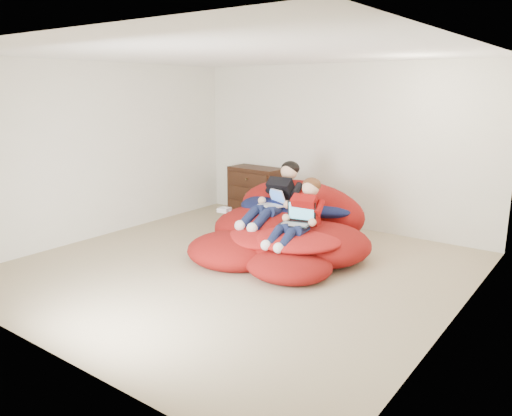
# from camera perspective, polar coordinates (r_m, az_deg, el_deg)

# --- Properties ---
(room_shell) EXTENTS (5.10, 5.10, 2.77)m
(room_shell) POSITION_cam_1_polar(r_m,az_deg,el_deg) (6.04, -2.01, -4.87)
(room_shell) COLOR tan
(room_shell) RESTS_ON ground
(dresser) EXTENTS (0.93, 0.54, 0.82)m
(dresser) POSITION_cam_1_polar(r_m,az_deg,el_deg) (8.55, -0.02, 1.94)
(dresser) COLOR black
(dresser) RESTS_ON ground
(beanbag_pile) EXTENTS (2.37, 2.38, 0.93)m
(beanbag_pile) POSITION_cam_1_polar(r_m,az_deg,el_deg) (6.72, 3.43, -2.54)
(beanbag_pile) COLOR maroon
(beanbag_pile) RESTS_ON ground
(cream_pillow) EXTENTS (0.42, 0.27, 0.27)m
(cream_pillow) POSITION_cam_1_polar(r_m,az_deg,el_deg) (7.53, 2.75, 1.95)
(cream_pillow) COLOR silver
(cream_pillow) RESTS_ON beanbag_pile
(older_boy) EXTENTS (0.39, 1.23, 0.80)m
(older_boy) POSITION_cam_1_polar(r_m,az_deg,el_deg) (6.83, 2.45, 1.53)
(older_boy) COLOR black
(older_boy) RESTS_ON beanbag_pile
(younger_boy) EXTENTS (0.37, 1.04, 0.74)m
(younger_boy) POSITION_cam_1_polar(r_m,az_deg,el_deg) (6.15, 5.10, -0.52)
(younger_boy) COLOR #980F0D
(younger_boy) RESTS_ON beanbag_pile
(laptop_white) EXTENTS (0.36, 0.38, 0.22)m
(laptop_white) POSITION_cam_1_polar(r_m,az_deg,el_deg) (6.77, 2.01, 0.78)
(laptop_white) COLOR silver
(laptop_white) RESTS_ON older_boy
(laptop_black) EXTENTS (0.41, 0.35, 0.27)m
(laptop_black) POSITION_cam_1_polar(r_m,az_deg,el_deg) (6.12, 4.83, -1.20)
(laptop_black) COLOR black
(laptop_black) RESTS_ON younger_boy
(power_adapter) EXTENTS (0.18, 0.18, 0.06)m
(power_adapter) POSITION_cam_1_polar(r_m,az_deg,el_deg) (7.20, -3.64, -0.22)
(power_adapter) COLOR silver
(power_adapter) RESTS_ON beanbag_pile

